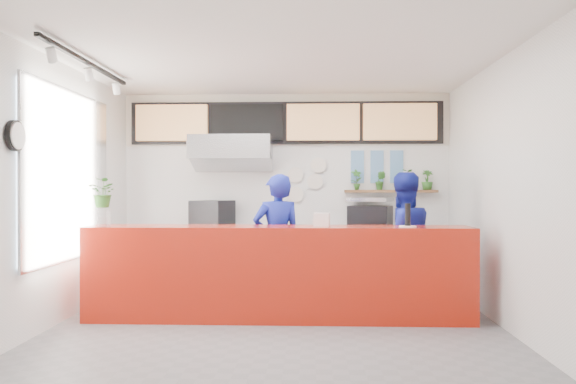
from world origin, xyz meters
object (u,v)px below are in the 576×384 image
at_px(service_counter, 279,273).
at_px(panini_oven, 212,216).
at_px(espresso_machine, 370,219).
at_px(staff_center, 277,242).
at_px(pepper_mill, 408,215).
at_px(staff_right, 403,242).

bearing_deg(service_counter, panini_oven, 121.36).
distance_m(service_counter, espresso_machine, 2.27).
distance_m(staff_center, pepper_mill, 1.71).
bearing_deg(pepper_mill, service_counter, 176.94).
relative_size(panini_oven, pepper_mill, 1.99).
bearing_deg(staff_center, staff_right, 161.39).
distance_m(panini_oven, espresso_machine, 2.36).
distance_m(espresso_machine, staff_right, 1.32).
height_order(panini_oven, pepper_mill, pepper_mill).
relative_size(espresso_machine, staff_center, 0.35).
bearing_deg(staff_center, espresso_machine, -154.08).
distance_m(panini_oven, pepper_mill, 3.20).
relative_size(service_counter, panini_oven, 8.78).
relative_size(espresso_machine, staff_right, 0.34).
distance_m(staff_center, staff_right, 1.58).
distance_m(panini_oven, staff_center, 1.64).
height_order(service_counter, staff_center, staff_center).
bearing_deg(service_counter, espresso_machine, 54.86).
bearing_deg(panini_oven, espresso_machine, 21.83).
distance_m(espresso_machine, pepper_mill, 1.90).
xyz_separation_m(panini_oven, espresso_machine, (2.36, 0.00, -0.04)).
xyz_separation_m(espresso_machine, pepper_mill, (0.23, -1.88, 0.15)).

